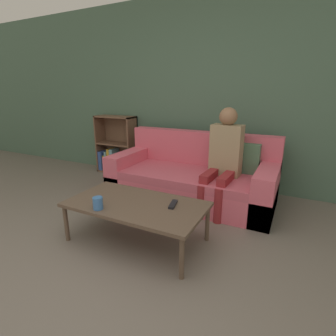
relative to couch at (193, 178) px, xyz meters
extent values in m
plane|color=#70665B|center=(0.03, -2.07, -0.27)|extent=(22.00, 22.00, 0.00)
cube|color=#4C6B56|center=(0.03, 0.66, 1.03)|extent=(12.00, 0.06, 2.60)
cube|color=#DB5B70|center=(-0.01, -0.05, -0.13)|extent=(2.04, 0.93, 0.28)
cube|color=#C95467|center=(-0.01, -0.14, 0.06)|extent=(1.60, 0.75, 0.10)
cube|color=#DB5B70|center=(-0.01, 0.32, 0.34)|extent=(2.04, 0.18, 0.44)
cube|color=#DB5B70|center=(-0.92, -0.05, 0.00)|extent=(0.22, 0.93, 0.54)
cube|color=#DB5B70|center=(0.90, -0.05, 0.00)|extent=(0.22, 0.93, 0.54)
cube|color=#4C7556|center=(0.59, 0.17, 0.29)|extent=(0.36, 0.12, 0.36)
cube|color=brown|center=(-1.89, 0.48, 0.21)|extent=(0.02, 0.28, 0.95)
cube|color=brown|center=(-1.23, 0.48, 0.21)|extent=(0.02, 0.28, 0.95)
cube|color=brown|center=(-1.56, 0.61, 0.21)|extent=(0.68, 0.02, 0.95)
cube|color=brown|center=(-1.56, 0.48, -0.26)|extent=(0.68, 0.28, 0.02)
cube|color=brown|center=(-1.56, 0.48, 0.23)|extent=(0.63, 0.28, 0.02)
cube|color=brown|center=(-1.56, 0.48, 0.67)|extent=(0.68, 0.28, 0.02)
cube|color=#33519E|center=(-1.85, 0.47, -0.08)|extent=(0.07, 0.24, 0.32)
cube|color=gold|center=(-1.78, 0.46, -0.12)|extent=(0.04, 0.16, 0.25)
cube|color=#6699A8|center=(-1.73, 0.47, -0.08)|extent=(0.04, 0.22, 0.33)
cube|color=gold|center=(-1.68, 0.46, -0.05)|extent=(0.05, 0.18, 0.38)
cube|color=#6699A8|center=(-1.61, 0.47, -0.05)|extent=(0.06, 0.21, 0.38)
cube|color=beige|center=(-1.54, 0.47, -0.11)|extent=(0.06, 0.22, 0.27)
cube|color=#232328|center=(-1.49, 0.47, -0.11)|extent=(0.04, 0.22, 0.27)
cube|color=#2D7A4C|center=(-1.43, 0.47, -0.10)|extent=(0.05, 0.23, 0.28)
cube|color=red|center=(-1.36, 0.47, -0.10)|extent=(0.07, 0.23, 0.28)
cylinder|color=brown|center=(-0.67, -1.47, -0.09)|extent=(0.04, 0.04, 0.35)
cylinder|color=brown|center=(0.49, -1.47, -0.09)|extent=(0.04, 0.04, 0.35)
cylinder|color=brown|center=(-0.67, -0.88, -0.09)|extent=(0.04, 0.04, 0.35)
cylinder|color=brown|center=(0.49, -0.88, -0.09)|extent=(0.04, 0.04, 0.35)
cube|color=brown|center=(-0.09, -1.18, 0.10)|extent=(1.25, 0.67, 0.03)
cylinder|color=maroon|center=(0.29, -0.49, -0.08)|extent=(0.09, 0.09, 0.38)
cylinder|color=maroon|center=(0.48, -0.50, -0.08)|extent=(0.09, 0.09, 0.38)
cube|color=maroon|center=(0.30, -0.25, 0.16)|extent=(0.12, 0.42, 0.09)
cube|color=maroon|center=(0.50, -0.26, 0.16)|extent=(0.12, 0.42, 0.09)
cube|color=#9E8966|center=(0.41, -0.01, 0.41)|extent=(0.36, 0.22, 0.59)
sphere|color=#936B4C|center=(0.41, -0.01, 0.80)|extent=(0.20, 0.20, 0.20)
cylinder|color=#3D70B2|center=(-0.31, -1.43, 0.16)|extent=(0.08, 0.08, 0.11)
cube|color=black|center=(0.23, -1.08, 0.12)|extent=(0.08, 0.18, 0.02)
cube|color=#47474C|center=(-0.42, -1.29, 0.12)|extent=(0.15, 0.16, 0.02)
camera|label=1|loc=(1.14, -2.98, 1.09)|focal=28.00mm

